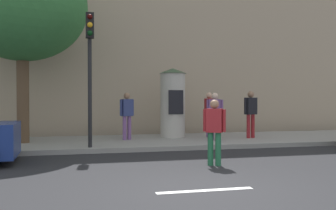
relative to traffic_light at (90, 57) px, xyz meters
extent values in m
plane|color=#232326|center=(1.85, -5.24, -2.88)|extent=(80.00, 80.00, 0.00)
cube|color=gray|center=(1.85, 1.76, -2.81)|extent=(36.00, 4.00, 0.15)
cube|color=silver|center=(1.85, -5.24, -2.88)|extent=(1.80, 0.16, 0.01)
cube|color=tan|center=(1.85, 6.76, 2.16)|extent=(36.00, 5.00, 10.09)
cylinder|color=black|center=(0.00, 0.11, -1.09)|extent=(0.12, 0.12, 3.29)
cube|color=black|center=(0.00, -0.07, 0.93)|extent=(0.24, 0.24, 0.75)
sphere|color=#390605|center=(0.00, -0.20, 1.17)|extent=(0.16, 0.16, 0.16)
sphere|color=#F2A519|center=(0.00, -0.20, 0.93)|extent=(0.16, 0.16, 0.16)
sphere|color=#07330F|center=(0.00, -0.20, 0.69)|extent=(0.16, 0.16, 0.16)
cylinder|color=#B2ADA3|center=(3.19, 2.47, -1.51)|extent=(0.95, 0.95, 2.44)
cone|color=#334C33|center=(3.19, 2.47, -0.19)|extent=(1.04, 1.04, 0.20)
cube|color=black|center=(3.19, 1.99, -1.39)|extent=(0.57, 0.02, 0.90)
cylinder|color=brown|center=(-2.14, 1.82, -1.36)|extent=(0.40, 0.40, 2.74)
ellipsoid|color=#337238|center=(-2.14, 1.82, 1.83)|extent=(4.29, 4.29, 3.65)
cylinder|color=#1E5938|center=(2.81, -2.86, -2.48)|extent=(0.14, 0.14, 0.82)
cylinder|color=#1E5938|center=(2.97, -2.96, -2.48)|extent=(0.14, 0.14, 0.82)
cube|color=maroon|center=(2.89, -2.91, -1.78)|extent=(0.45, 0.40, 0.58)
cylinder|color=maroon|center=(2.69, -2.79, -1.78)|extent=(0.09, 0.09, 0.55)
cylinder|color=maroon|center=(3.09, -3.03, -1.78)|extent=(0.09, 0.09, 0.55)
sphere|color=#8C664C|center=(2.89, -2.91, -1.38)|extent=(0.22, 0.22, 0.22)
cylinder|color=maroon|center=(6.05, 1.49, -2.29)|extent=(0.14, 0.14, 0.89)
cylinder|color=maroon|center=(5.84, 1.42, -2.29)|extent=(0.14, 0.14, 0.89)
cube|color=black|center=(5.94, 1.45, -1.53)|extent=(0.51, 0.37, 0.63)
cylinder|color=black|center=(6.20, 1.54, -1.53)|extent=(0.09, 0.09, 0.60)
cylinder|color=black|center=(5.69, 1.36, -1.53)|extent=(0.09, 0.09, 0.60)
sphere|color=#8C664C|center=(5.94, 1.45, -1.10)|extent=(0.24, 0.24, 0.24)
cylinder|color=#724C84|center=(4.29, 1.12, -2.31)|extent=(0.14, 0.14, 0.85)
cylinder|color=#724C84|center=(4.48, 1.04, -2.31)|extent=(0.14, 0.14, 0.85)
cube|color=#724C84|center=(4.38, 1.08, -1.58)|extent=(0.47, 0.39, 0.60)
cylinder|color=#724C84|center=(4.16, 1.19, -1.58)|extent=(0.09, 0.09, 0.57)
cylinder|color=#724C84|center=(4.61, 0.97, -1.58)|extent=(0.09, 0.09, 0.57)
sphere|color=beige|center=(4.38, 1.08, -1.16)|extent=(0.23, 0.23, 0.23)
cube|color=#1E5938|center=(4.46, 1.24, -1.61)|extent=(0.32, 0.26, 0.36)
cylinder|color=#724C84|center=(4.55, 2.06, -2.30)|extent=(0.14, 0.14, 0.87)
cylinder|color=#724C84|center=(4.54, 2.25, -2.30)|extent=(0.14, 0.14, 0.87)
cube|color=maroon|center=(4.54, 2.16, -1.56)|extent=(0.26, 0.40, 0.61)
cylinder|color=maroon|center=(4.56, 1.91, -1.56)|extent=(0.09, 0.09, 0.58)
cylinder|color=maroon|center=(4.53, 2.40, -1.56)|extent=(0.09, 0.09, 0.58)
sphere|color=tan|center=(4.54, 2.16, -1.14)|extent=(0.23, 0.23, 0.23)
cube|color=#B78C33|center=(4.72, 2.16, -1.59)|extent=(0.17, 0.29, 0.36)
cylinder|color=#724C84|center=(1.26, 1.87, -2.31)|extent=(0.14, 0.14, 0.85)
cylinder|color=#724C84|center=(1.44, 1.95, -2.31)|extent=(0.14, 0.14, 0.85)
cube|color=navy|center=(1.35, 1.91, -1.58)|extent=(0.45, 0.37, 0.60)
cylinder|color=navy|center=(1.13, 1.82, -1.58)|extent=(0.09, 0.09, 0.57)
cylinder|color=navy|center=(1.57, 2.01, -1.58)|extent=(0.09, 0.09, 0.57)
sphere|color=#8C664C|center=(1.35, 1.91, -1.16)|extent=(0.23, 0.23, 0.23)
camera|label=1|loc=(-0.36, -11.68, -1.22)|focal=40.73mm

